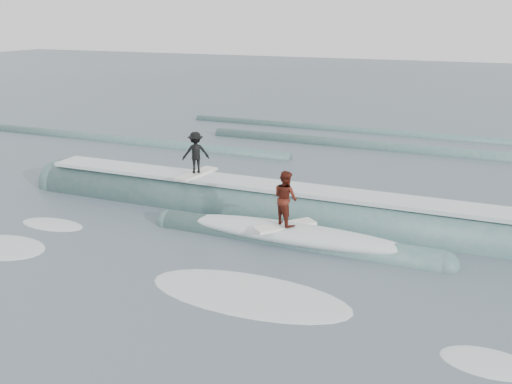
% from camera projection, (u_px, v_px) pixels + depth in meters
% --- Properties ---
extents(ground, '(160.00, 160.00, 0.00)m').
position_uv_depth(ground, '(180.00, 285.00, 15.08)').
color(ground, '#384752').
rests_on(ground, ground).
extents(breaking_wave, '(20.46, 3.83, 2.11)m').
position_uv_depth(breaking_wave, '(270.00, 216.00, 20.08)').
color(breaking_wave, '#396160').
rests_on(breaking_wave, ground).
extents(surfer_black, '(1.13, 2.06, 1.63)m').
position_uv_depth(surfer_black, '(196.00, 155.00, 20.98)').
color(surfer_black, silver).
rests_on(surfer_black, ground).
extents(surfer_red, '(1.74, 1.86, 1.83)m').
position_uv_depth(surfer_red, '(285.00, 201.00, 17.58)').
color(surfer_red, white).
rests_on(surfer_red, ground).
extents(whitewater, '(16.27, 4.24, 0.10)m').
position_uv_depth(whitewater, '(188.00, 280.00, 15.40)').
color(whitewater, white).
rests_on(whitewater, ground).
extents(far_swells, '(38.03, 8.65, 0.80)m').
position_uv_depth(far_swells, '(293.00, 143.00, 31.72)').
color(far_swells, '#396160').
rests_on(far_swells, ground).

